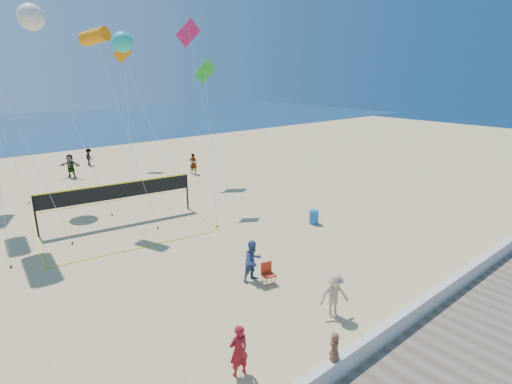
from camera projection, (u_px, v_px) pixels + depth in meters
ground at (273, 321)px, 13.47m from camera, size 120.00×120.00×0.00m
seawall at (345, 361)px, 11.18m from camera, size 32.00×0.30×0.60m
woman at (239, 351)px, 10.89m from camera, size 0.61×0.44×1.56m
toddler at (335, 347)px, 10.69m from camera, size 0.45×0.34×0.82m
bystander_a at (253, 261)px, 15.90m from camera, size 0.87×0.69×1.72m
bystander_b at (334, 295)px, 13.56m from camera, size 1.18×1.00×1.59m
far_person_1 at (70, 166)px, 31.70m from camera, size 1.67×1.59×1.88m
far_person_2 at (193, 164)px, 32.86m from camera, size 0.73×0.74×1.73m
far_person_4 at (89, 157)px, 36.05m from camera, size 0.72×1.06×1.51m
camp_chair at (268, 272)px, 15.79m from camera, size 0.55×0.66×0.98m
trash_barrel at (314, 217)px, 22.10m from camera, size 0.57×0.57×0.78m
volleyball_net at (118, 196)px, 22.07m from camera, size 9.45×9.32×2.24m
kite_2 at (95, 37)px, 20.35m from camera, size 1.84×4.20×10.29m
kite_4 at (206, 80)px, 23.41m from camera, size 2.92×4.07×8.88m
kite_5 at (190, 39)px, 29.42m from camera, size 2.31×5.78×11.92m
kite_6 at (31, 17)px, 23.82m from camera, size 2.30×7.04×12.02m
kite_7 at (123, 42)px, 31.36m from camera, size 4.04×7.98×11.18m
kite_9 at (125, 61)px, 34.15m from camera, size 1.58×8.47×10.48m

